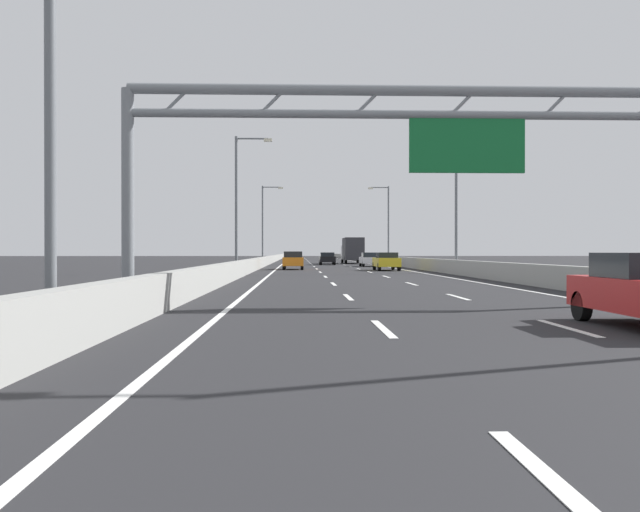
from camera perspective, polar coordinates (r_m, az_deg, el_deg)
name	(u,v)px	position (r m, az deg, el deg)	size (l,w,h in m)	color
ground_plane	(321,262)	(100.59, 0.06, -0.48)	(260.00, 260.00, 0.00)	#262628
lane_dash_left_0	(572,498)	(4.59, 20.38, -18.53)	(0.16, 3.00, 0.01)	white
lane_dash_left_1	(383,329)	(13.21, 5.32, -6.09)	(0.16, 3.00, 0.01)	white
lane_dash_left_2	(348,297)	(22.13, 2.38, -3.48)	(0.16, 3.00, 0.01)	white
lane_dash_left_3	(333,284)	(31.10, 1.14, -2.37)	(0.16, 3.00, 0.01)	white
lane_dash_left_4	(325,277)	(40.08, 0.46, -1.75)	(0.16, 3.00, 0.01)	white
lane_dash_left_5	(320,272)	(49.07, 0.02, -1.36)	(0.16, 3.00, 0.01)	white
lane_dash_left_6	(317,269)	(58.06, -0.28, -1.09)	(0.16, 3.00, 0.01)	white
lane_dash_left_7	(314,267)	(67.06, -0.50, -0.90)	(0.16, 3.00, 0.01)	white
lane_dash_left_8	(312,265)	(76.05, -0.66, -0.75)	(0.16, 3.00, 0.01)	white
lane_dash_left_9	(311,263)	(85.05, -0.79, -0.63)	(0.16, 3.00, 0.01)	white
lane_dash_left_10	(309,262)	(94.05, -0.90, -0.53)	(0.16, 3.00, 0.01)	white
lane_dash_left_11	(308,261)	(103.05, -0.99, -0.45)	(0.16, 3.00, 0.01)	white
lane_dash_left_12	(307,261)	(112.04, -1.06, -0.39)	(0.16, 3.00, 0.01)	white
lane_dash_left_13	(307,260)	(121.04, -1.12, -0.33)	(0.16, 3.00, 0.01)	white
lane_dash_left_14	(306,259)	(130.04, -1.18, -0.28)	(0.16, 3.00, 0.01)	white
lane_dash_left_15	(306,259)	(139.04, -1.23, -0.24)	(0.16, 3.00, 0.01)	white
lane_dash_left_16	(305,258)	(148.04, -1.27, -0.20)	(0.16, 3.00, 0.01)	white
lane_dash_left_17	(305,258)	(157.04, -1.30, -0.17)	(0.16, 3.00, 0.01)	white
lane_dash_right_1	(567,328)	(14.12, 20.04, -5.69)	(0.16, 3.00, 0.01)	white
lane_dash_right_2	(458,297)	(22.69, 11.50, -3.39)	(0.16, 3.00, 0.01)	white
lane_dash_right_3	(412,284)	(31.50, 7.70, -2.33)	(0.16, 3.00, 0.01)	white
lane_dash_right_4	(386,277)	(40.39, 5.57, -1.74)	(0.16, 3.00, 0.01)	white
lane_dash_right_5	(370,272)	(49.32, 4.21, -1.35)	(0.16, 3.00, 0.01)	white
lane_dash_right_6	(359,269)	(58.28, 3.26, -1.09)	(0.16, 3.00, 0.01)	white
lane_dash_right_7	(350,267)	(67.24, 2.57, -0.89)	(0.16, 3.00, 0.01)	white
lane_dash_right_8	(344,265)	(76.22, 2.04, -0.74)	(0.16, 3.00, 0.01)	white
lane_dash_right_9	(339,263)	(85.20, 1.63, -0.63)	(0.16, 3.00, 0.01)	white
lane_dash_right_10	(335,262)	(94.18, 1.29, -0.53)	(0.16, 3.00, 0.01)	white
lane_dash_right_11	(332,261)	(103.17, 1.01, -0.45)	(0.16, 3.00, 0.01)	white
lane_dash_right_12	(329,261)	(112.15, 0.78, -0.39)	(0.16, 3.00, 0.01)	white
lane_dash_right_13	(327,260)	(121.14, 0.58, -0.33)	(0.16, 3.00, 0.01)	white
lane_dash_right_14	(325,259)	(130.14, 0.41, -0.28)	(0.16, 3.00, 0.01)	white
lane_dash_right_15	(323,259)	(139.13, 0.26, -0.24)	(0.16, 3.00, 0.01)	white
lane_dash_right_16	(321,258)	(148.12, 0.13, -0.20)	(0.16, 3.00, 0.01)	white
lane_dash_right_17	(320,258)	(157.12, 0.01, -0.17)	(0.16, 3.00, 0.01)	white
edge_line_left	(284,263)	(88.55, -3.07, -0.59)	(0.16, 176.00, 0.01)	white
edge_line_right	(364,263)	(88.96, 3.71, -0.58)	(0.16, 176.00, 0.01)	white
barrier_left	(276,258)	(110.58, -3.69, -0.15)	(0.45, 220.00, 0.95)	#9E9E99
barrier_right	(361,258)	(111.01, 3.44, -0.15)	(0.45, 220.00, 0.95)	#9E9E99
sign_gantry	(422,136)	(20.34, 8.57, 9.92)	(17.05, 0.36, 6.36)	gray
streetlamp_left_near	(64,25)	(13.07, -20.72, 17.73)	(2.58, 0.28, 9.50)	slate
streetlamp_left_mid	(240,195)	(47.61, -6.76, 5.08)	(2.58, 0.28, 9.50)	slate
streetlamp_right_mid	(453,196)	(48.68, 11.10, 4.97)	(2.58, 0.28, 9.50)	slate
streetlamp_left_far	(264,220)	(82.94, -4.69, 3.07)	(2.58, 0.28, 9.50)	slate
streetlamp_right_far	(387,220)	(83.56, 5.61, 3.05)	(2.58, 0.28, 9.50)	slate
yellow_car	(386,261)	(53.92, 5.60, -0.43)	(1.74, 4.44, 1.42)	yellow
black_car	(327,258)	(76.40, 0.61, -0.20)	(1.73, 4.12, 1.40)	black
white_car	(370,259)	(68.13, 4.22, -0.27)	(1.85, 4.14, 1.40)	silver
orange_car	(293,260)	(56.65, -2.27, -0.35)	(1.71, 4.19, 1.50)	orange
box_truck	(352,250)	(85.00, 2.74, 0.52)	(2.31, 8.83, 3.19)	silver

